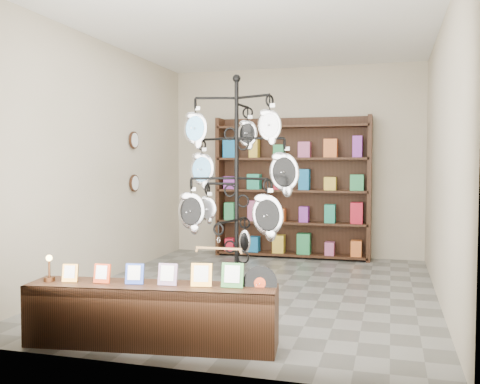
% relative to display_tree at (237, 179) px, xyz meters
% --- Properties ---
extents(ground, '(5.00, 5.00, 0.00)m').
position_rel_display_tree_xyz_m(ground, '(-0.09, 1.17, -1.33)').
color(ground, slate).
rests_on(ground, ground).
extents(room_envelope, '(5.00, 5.00, 5.00)m').
position_rel_display_tree_xyz_m(room_envelope, '(-0.09, 1.17, 0.52)').
color(room_envelope, beige).
rests_on(room_envelope, ground).
extents(display_tree, '(1.18, 1.03, 2.30)m').
position_rel_display_tree_xyz_m(display_tree, '(0.00, 0.00, 0.00)').
color(display_tree, black).
rests_on(display_tree, ground).
extents(front_shelf, '(2.06, 0.67, 0.72)m').
position_rel_display_tree_xyz_m(front_shelf, '(-0.45, -0.92, -1.08)').
color(front_shelf, black).
rests_on(front_shelf, ground).
extents(back_shelving, '(2.42, 0.36, 2.20)m').
position_rel_display_tree_xyz_m(back_shelving, '(-0.09, 3.47, -0.30)').
color(back_shelving, black).
rests_on(back_shelving, ground).
extents(wall_clocks, '(0.03, 0.24, 0.84)m').
position_rel_display_tree_xyz_m(wall_clocks, '(-2.06, 1.97, 0.17)').
color(wall_clocks, black).
rests_on(wall_clocks, ground).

